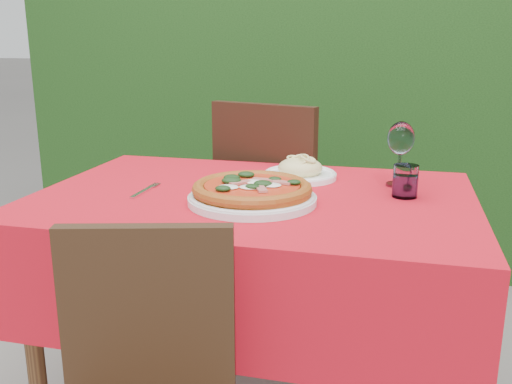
% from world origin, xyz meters
% --- Properties ---
extents(hedge, '(3.20, 0.55, 1.78)m').
position_xyz_m(hedge, '(0.00, 1.55, 0.92)').
color(hedge, black).
rests_on(hedge, ground).
extents(dining_table, '(1.26, 0.86, 0.75)m').
position_xyz_m(dining_table, '(0.00, 0.00, 0.60)').
color(dining_table, '#4E3119').
rests_on(dining_table, ground).
extents(chair_far, '(0.53, 0.53, 0.95)m').
position_xyz_m(chair_far, '(-0.06, 0.60, 0.55)').
color(chair_far, black).
rests_on(chair_far, ground).
extents(pizza_plate, '(0.43, 0.43, 0.07)m').
position_xyz_m(pizza_plate, '(0.02, -0.09, 0.78)').
color(pizza_plate, silver).
rests_on(pizza_plate, dining_table).
extents(pasta_plate, '(0.24, 0.24, 0.07)m').
position_xyz_m(pasta_plate, '(0.10, 0.22, 0.77)').
color(pasta_plate, white).
rests_on(pasta_plate, dining_table).
extents(water_glass, '(0.07, 0.07, 0.09)m').
position_xyz_m(water_glass, '(0.43, 0.07, 0.79)').
color(water_glass, silver).
rests_on(water_glass, dining_table).
extents(wine_glass, '(0.08, 0.08, 0.20)m').
position_xyz_m(wine_glass, '(0.41, 0.20, 0.89)').
color(wine_glass, silver).
rests_on(wine_glass, dining_table).
extents(fork, '(0.03, 0.19, 0.00)m').
position_xyz_m(fork, '(-0.32, -0.07, 0.75)').
color(fork, silver).
rests_on(fork, dining_table).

